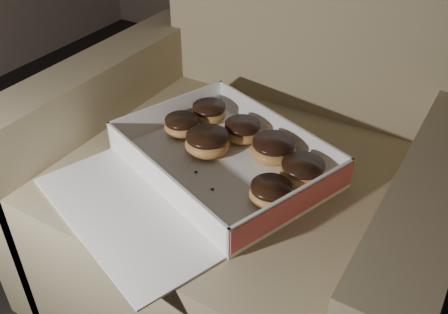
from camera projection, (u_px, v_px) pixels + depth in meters
name	position (u px, v px, depth m)	size (l,w,h in m)	color
armchair	(248.00, 191.00, 1.23)	(0.94, 0.79, 0.98)	#90845C
bakery_box	(208.00, 171.00, 1.07)	(0.58, 0.63, 0.07)	white
donut_a	(302.00, 172.00, 1.03)	(0.10, 0.10, 0.05)	#BA8941
donut_b	(243.00, 131.00, 1.16)	(0.09, 0.09, 0.04)	#BA8941
donut_c	(273.00, 150.00, 1.09)	(0.10, 0.10, 0.05)	#BA8941
donut_d	(209.00, 112.00, 1.23)	(0.09, 0.09, 0.04)	#BA8941
donut_e	(271.00, 193.00, 0.98)	(0.09, 0.09, 0.04)	#BA8941
donut_f	(207.00, 143.00, 1.11)	(0.10, 0.10, 0.05)	#BA8941
donut_g	(182.00, 126.00, 1.18)	(0.08, 0.08, 0.04)	#BA8941
crumb_a	(137.00, 154.00, 1.12)	(0.01, 0.01, 0.00)	black
crumb_b	(196.00, 172.00, 1.07)	(0.01, 0.01, 0.00)	black
crumb_c	(212.00, 189.00, 1.02)	(0.01, 0.01, 0.00)	black
crumb_d	(245.00, 226.00, 0.93)	(0.01, 0.01, 0.00)	black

